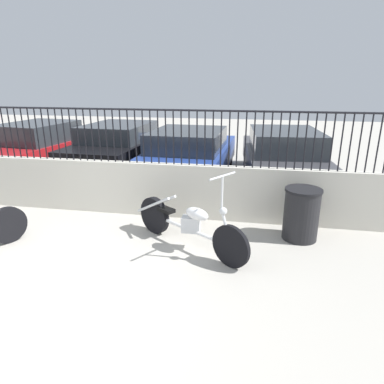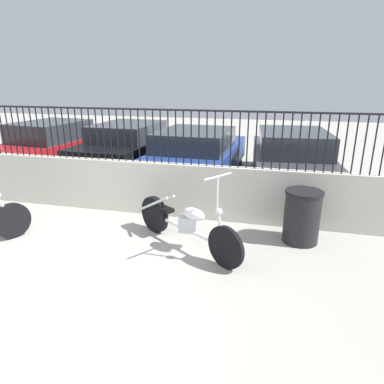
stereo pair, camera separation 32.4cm
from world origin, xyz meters
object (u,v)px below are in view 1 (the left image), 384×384
(car_black, at_px, (122,147))
(car_dark_grey, at_px, (282,156))
(motorcycle_white, at_px, (184,222))
(trash_bin, at_px, (301,214))
(car_red, at_px, (43,146))
(car_blue, at_px, (189,154))

(car_black, relative_size, car_dark_grey, 0.96)
(motorcycle_white, height_order, trash_bin, motorcycle_white)
(car_dark_grey, bearing_deg, car_black, 80.09)
(car_red, bearing_deg, trash_bin, -110.60)
(trash_bin, relative_size, car_blue, 0.19)
(car_black, bearing_deg, car_red, 95.30)
(trash_bin, bearing_deg, car_red, 152.67)
(car_blue, relative_size, car_dark_grey, 0.97)
(motorcycle_white, xyz_separation_m, car_black, (-2.66, 4.24, 0.30))
(car_red, xyz_separation_m, car_blue, (4.40, -0.41, -0.01))
(car_black, height_order, car_blue, car_black)
(car_red, distance_m, car_dark_grey, 6.74)
(car_red, bearing_deg, motorcycle_white, -122.66)
(motorcycle_white, relative_size, car_dark_grey, 0.43)
(trash_bin, bearing_deg, car_black, 140.76)
(car_black, bearing_deg, motorcycle_white, -145.61)
(trash_bin, height_order, car_dark_grey, car_dark_grey)
(car_blue, bearing_deg, car_black, 77.64)
(car_black, distance_m, car_blue, 2.10)
(motorcycle_white, xyz_separation_m, car_red, (-5.02, 4.12, 0.28))
(motorcycle_white, xyz_separation_m, car_blue, (-0.62, 3.71, 0.27))
(car_red, bearing_deg, car_blue, -88.58)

